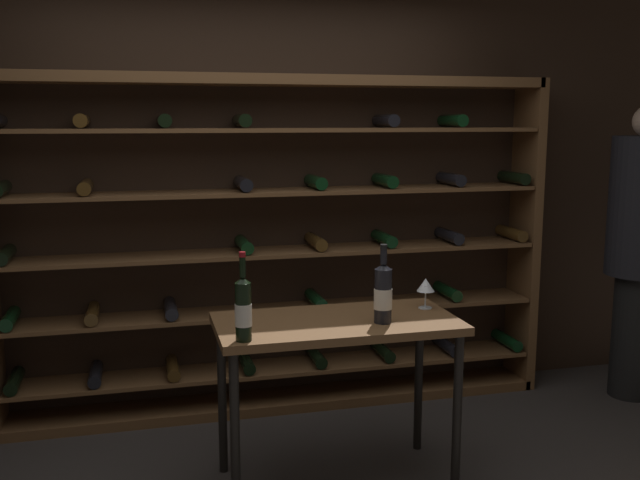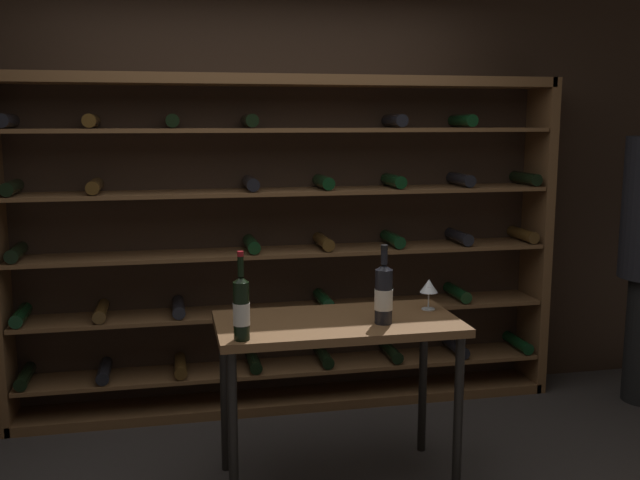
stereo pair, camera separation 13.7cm
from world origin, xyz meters
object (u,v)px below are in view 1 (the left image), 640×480
Objects in this scene: wine_bottle_gold_foil at (383,293)px; wine_glass_stemmed_right at (426,286)px; tasting_table at (337,339)px; person_guest_plum_blouse at (640,239)px; wine_rack at (279,248)px; wine_bottle_amber_reserve at (243,309)px.

wine_bottle_gold_foil is 0.35m from wine_glass_stemmed_right.
person_guest_plum_blouse reaches higher than tasting_table.
tasting_table is 2.26m from person_guest_plum_blouse.
tasting_table is 3.09× the size of wine_bottle_gold_foil.
person_guest_plum_blouse is (2.23, -0.40, 0.03)m from wine_rack.
tasting_table is at bearing 31.85° from person_guest_plum_blouse.
wine_bottle_gold_foil is 0.96× the size of wine_bottle_amber_reserve.
person_guest_plum_blouse is 4.77× the size of wine_bottle_amber_reserve.
wine_bottle_gold_foil is 2.41× the size of wine_glass_stemmed_right.
wine_bottle_amber_reserve is (-0.48, -0.22, 0.24)m from tasting_table.
wine_rack is 1.09m from wine_glass_stemmed_right.
wine_bottle_amber_reserve reaches higher than wine_bottle_gold_foil.
wine_bottle_amber_reserve reaches higher than wine_glass_stemmed_right.
wine_bottle_gold_foil is at bearing 10.05° from wine_bottle_amber_reserve.
wine_bottle_gold_foil is (-1.96, -0.72, -0.06)m from person_guest_plum_blouse.
wine_bottle_amber_reserve is at bearing -162.12° from wine_glass_stemmed_right.
wine_glass_stemmed_right is at bearing 17.88° from wine_bottle_amber_reserve.
wine_glass_stemmed_right is (0.49, 0.09, 0.21)m from tasting_table.
wine_rack is 8.60× the size of wine_bottle_amber_reserve.
wine_glass_stemmed_right is (0.97, 0.31, -0.03)m from wine_bottle_amber_reserve.
person_guest_plum_blouse reaches higher than wine_bottle_amber_reserve.
wine_bottle_amber_reserve is (-2.64, -0.84, -0.06)m from person_guest_plum_blouse.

